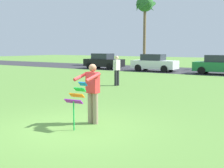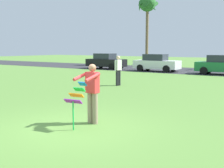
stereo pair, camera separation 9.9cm
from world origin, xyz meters
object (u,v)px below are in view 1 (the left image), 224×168
(kite_held, at_px, (77,97))
(parked_car_white, at_px, (154,63))
(palm_tree_left_near, at_px, (145,6))
(person_kite_flyer, at_px, (92,91))
(parked_car_black, at_px, (104,61))
(parked_car_green, at_px, (220,65))
(person_walker_near, at_px, (117,70))

(kite_held, bearing_deg, parked_car_white, 109.35)
(palm_tree_left_near, bearing_deg, kite_held, -66.23)
(person_kite_flyer, xyz_separation_m, parked_car_black, (-12.42, 18.14, -0.18))
(palm_tree_left_near, bearing_deg, person_kite_flyer, -65.68)
(parked_car_black, relative_size, palm_tree_left_near, 0.48)
(parked_car_white, distance_m, parked_car_green, 5.91)
(kite_held, distance_m, person_walker_near, 9.10)
(parked_car_white, bearing_deg, parked_car_green, -0.01)
(parked_car_black, distance_m, parked_car_white, 5.80)
(parked_car_white, xyz_separation_m, palm_tree_left_near, (-5.44, 8.54, 6.57))
(person_walker_near, bearing_deg, kite_held, -64.16)
(kite_held, xyz_separation_m, parked_car_white, (-6.61, 18.81, -0.09))
(parked_car_black, xyz_separation_m, person_walker_near, (8.44, -10.62, 0.16))
(parked_car_black, bearing_deg, palm_tree_left_near, 87.62)
(parked_car_white, height_order, palm_tree_left_near, palm_tree_left_near)
(parked_car_black, height_order, parked_car_white, same)
(kite_held, relative_size, palm_tree_left_near, 0.14)
(parked_car_white, bearing_deg, palm_tree_left_near, 122.51)
(palm_tree_left_near, bearing_deg, parked_car_black, -92.38)
(parked_car_green, distance_m, person_walker_near, 11.11)
(kite_held, distance_m, parked_car_green, 18.82)
(person_kite_flyer, distance_m, parked_car_green, 18.16)
(parked_car_green, xyz_separation_m, palm_tree_left_near, (-11.35, 8.54, 6.57))
(palm_tree_left_near, distance_m, person_walker_near, 21.76)
(parked_car_white, relative_size, person_walker_near, 2.44)
(parked_car_green, bearing_deg, person_kite_flyer, -87.76)
(person_kite_flyer, xyz_separation_m, kite_held, (-0.01, -0.67, -0.09))
(parked_car_black, relative_size, parked_car_white, 1.00)
(parked_car_green, distance_m, palm_tree_left_near, 15.65)
(person_kite_flyer, xyz_separation_m, palm_tree_left_near, (-12.06, 26.68, 6.39))
(parked_car_green, bearing_deg, palm_tree_left_near, 143.04)
(parked_car_green, relative_size, person_walker_near, 2.46)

